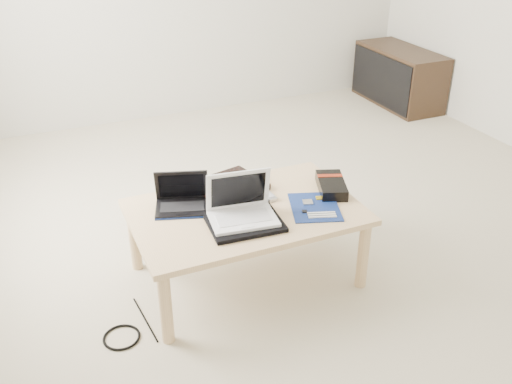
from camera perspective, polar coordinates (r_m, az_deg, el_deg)
name	(u,v)px	position (r m, az deg, el deg)	size (l,w,h in m)	color
ground	(297,214)	(3.52, 4.08, -2.22)	(4.00, 4.00, 0.00)	beige
coffee_table	(246,218)	(2.79, -1.03, -2.60)	(1.10, 0.70, 0.40)	#D5B080
media_cabinet	(398,77)	(5.45, 14.04, 11.12)	(0.41, 0.90, 0.50)	#392617
book	(229,186)	(2.95, -2.74, 0.61)	(0.39, 0.35, 0.03)	black
netbook	(182,200)	(2.79, -7.41, -0.85)	(0.30, 0.26, 0.18)	black
tablet	(246,203)	(2.81, -1.03, -1.07)	(0.25, 0.20, 0.01)	black
remote	(264,192)	(2.91, 0.82, 0.03)	(0.06, 0.21, 0.02)	#AAAAAE
neoprene_sleeve	(245,224)	(2.64, -1.08, -3.17)	(0.34, 0.24, 0.02)	black
white_laptop	(241,209)	(2.65, -1.46, -1.68)	(0.33, 0.25, 0.22)	white
motherboard	(315,207)	(2.80, 5.93, -1.49)	(0.31, 0.35, 0.01)	navy
gpu_box	(331,185)	(2.95, 7.54, 0.66)	(0.21, 0.29, 0.06)	black
cable_coil	(232,220)	(2.67, -2.45, -2.86)	(0.09, 0.09, 0.01)	black
floor_cable_coil	(122,337)	(2.70, -13.29, -13.96)	(0.17, 0.17, 0.01)	black
floor_cable_trail	(145,319)	(2.77, -11.02, -12.40)	(0.01, 0.01, 0.34)	black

